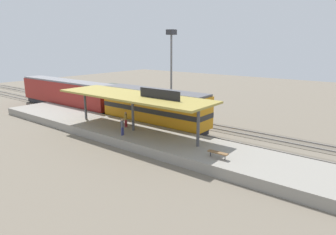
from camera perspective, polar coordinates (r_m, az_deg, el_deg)
name	(u,v)px	position (r m, az deg, el deg)	size (l,w,h in m)	color
ground_plane	(171,125)	(36.26, 0.66, -1.55)	(120.00, 120.00, 0.00)	#706656
track_near	(161,129)	(34.74, -1.35, -2.20)	(3.20, 110.00, 0.16)	#5F5649
track_far	(184,121)	(38.28, 3.03, -0.68)	(3.20, 110.00, 0.16)	#5F5649
platform	(134,135)	(31.36, -6.70, -3.29)	(6.00, 44.00, 0.90)	gray
station_canopy	(133,97)	(30.34, -6.79, 4.06)	(5.20, 18.00, 4.70)	#47474C
platform_bench	(218,153)	(23.86, 9.63, -6.76)	(0.44, 1.70, 0.50)	#333338
locomotive	(154,108)	(34.84, -2.75, 1.87)	(2.93, 14.43, 4.44)	#28282D
passenger_carriage_single	(66,93)	(48.39, -19.16, 4.42)	(2.90, 20.00, 4.24)	#28282D
freight_car	(132,98)	(43.73, -6.97, 3.69)	(2.80, 12.00, 3.54)	#28282D
light_mast	(171,54)	(42.28, 0.65, 12.21)	(1.10, 1.10, 11.70)	slate
person_waiting	(126,119)	(32.35, -8.19, -0.22)	(0.34, 0.34, 1.71)	maroon
person_walking	(122,126)	(29.50, -8.84, -1.63)	(0.34, 0.34, 1.71)	navy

